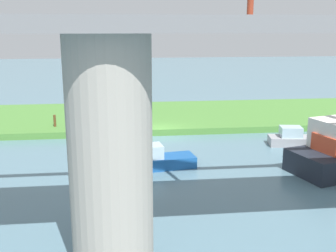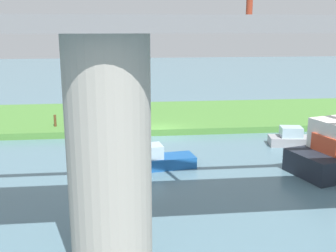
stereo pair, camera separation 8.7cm
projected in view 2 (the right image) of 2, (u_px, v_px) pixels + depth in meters
ground_plane at (160, 136)px, 31.95m from camera, size 160.00×160.00×0.00m
grassy_bank at (154, 116)px, 37.69m from camera, size 80.00×12.00×0.50m
bridge_pylon at (109, 156)px, 13.86m from camera, size 2.83×2.83×8.09m
bridge_span at (104, 16)px, 12.80m from camera, size 73.26×4.30×3.25m
person_on_bank at (98, 119)px, 32.40m from camera, size 0.44×0.44×1.39m
mooring_post at (55, 121)px, 32.77m from camera, size 0.20×0.20×0.93m
motorboat_red at (296, 139)px, 29.35m from camera, size 4.23×2.05×1.35m
skiff_small at (156, 160)px, 24.68m from camera, size 4.55×2.18×1.46m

